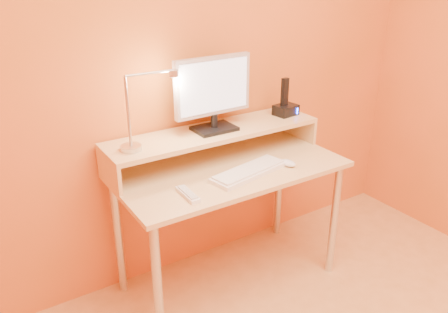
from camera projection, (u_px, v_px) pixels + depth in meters
wall_back at (197, 55)px, 2.37m from camera, size 3.00×0.04×2.50m
desk_leg_fl at (158, 289)px, 2.01m from camera, size 0.04×0.04×0.69m
desk_leg_fr at (334, 220)px, 2.56m from camera, size 0.04×0.04×0.69m
desk_leg_bl at (118, 237)px, 2.40m from camera, size 0.04×0.04×0.69m
desk_leg_br at (279, 187)px, 2.94m from camera, size 0.04×0.04×0.69m
desk_lower at (230, 169)px, 2.34m from camera, size 1.20×0.60×0.02m
shelf_riser_left at (109, 171)px, 2.13m from camera, size 0.02×0.30×0.14m
shelf_riser_right at (298, 127)px, 2.71m from camera, size 0.02×0.30×0.14m
desk_shelf at (215, 132)px, 2.39m from camera, size 1.20×0.30×0.02m
monitor_foot at (214, 128)px, 2.38m from camera, size 0.22×0.16×0.02m
monitor_neck at (214, 121)px, 2.36m from camera, size 0.04×0.04×0.07m
monitor_panel at (213, 86)px, 2.30m from camera, size 0.44×0.05×0.30m
monitor_back at (211, 85)px, 2.32m from camera, size 0.40×0.03×0.26m
monitor_screen at (215, 87)px, 2.28m from camera, size 0.40×0.02×0.26m
lamp_base at (131, 148)px, 2.12m from camera, size 0.10×0.10×0.02m
lamp_post at (128, 112)px, 2.05m from camera, size 0.01×0.01×0.33m
lamp_arm at (150, 73)px, 2.04m from camera, size 0.24×0.01×0.01m
lamp_head at (174, 73)px, 2.11m from camera, size 0.04×0.04×0.03m
lamp_bulb at (174, 77)px, 2.12m from camera, size 0.03×0.03×0.00m
phone_dock at (286, 110)px, 2.61m from camera, size 0.14×0.12×0.06m
phone_handset at (285, 92)px, 2.56m from camera, size 0.04×0.03×0.16m
phone_led at (297, 111)px, 2.60m from camera, size 0.01×0.00×0.04m
keyboard at (249, 172)px, 2.25m from camera, size 0.45×0.22×0.02m
mouse at (288, 163)px, 2.34m from camera, size 0.07×0.10×0.03m
remote_control at (188, 194)px, 2.04m from camera, size 0.05×0.17×0.02m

